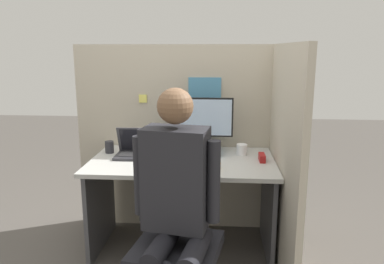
# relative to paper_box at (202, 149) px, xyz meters

# --- Properties ---
(cubicle_panel_back) EXTENTS (1.84, 0.05, 1.54)m
(cubicle_panel_back) POSITION_rel_paper_box_xyz_m (-0.13, 0.21, 0.03)
(cubicle_panel_back) COLOR #B7AD99
(cubicle_panel_back) RESTS_ON ground
(cubicle_panel_right) EXTENTS (0.04, 1.42, 1.54)m
(cubicle_panel_right) POSITION_rel_paper_box_xyz_m (0.57, -0.27, 0.03)
(cubicle_panel_right) COLOR #B7AD99
(cubicle_panel_right) RESTS_ON ground
(desk) EXTENTS (1.34, 0.77, 0.71)m
(desk) POSITION_rel_paper_box_xyz_m (-0.13, -0.19, -0.21)
(desk) COLOR #B7B7B2
(desk) RESTS_ON ground
(paper_box) EXTENTS (0.30, 0.25, 0.06)m
(paper_box) POSITION_rel_paper_box_xyz_m (0.00, 0.00, 0.00)
(paper_box) COLOR #236BAD
(paper_box) RESTS_ON desk
(monitor) EXTENTS (0.48, 0.22, 0.37)m
(monitor) POSITION_rel_paper_box_xyz_m (0.00, 0.00, 0.22)
(monitor) COLOR black
(monitor) RESTS_ON paper_box
(laptop) EXTENTS (0.33, 0.22, 0.22)m
(laptop) POSITION_rel_paper_box_xyz_m (-0.47, -0.14, 0.01)
(laptop) COLOR #2D2D33
(laptop) RESTS_ON desk
(mouse) EXTENTS (0.07, 0.05, 0.03)m
(mouse) POSITION_rel_paper_box_xyz_m (-0.26, -0.29, -0.02)
(mouse) COLOR black
(mouse) RESTS_ON desk
(stapler) EXTENTS (0.04, 0.12, 0.05)m
(stapler) POSITION_rel_paper_box_xyz_m (0.45, -0.19, -0.01)
(stapler) COLOR #A31919
(stapler) RESTS_ON desk
(carrot_toy) EXTENTS (0.04, 0.14, 0.04)m
(carrot_toy) POSITION_rel_paper_box_xyz_m (0.13, -0.40, -0.01)
(carrot_toy) COLOR orange
(carrot_toy) RESTS_ON desk
(office_chair) EXTENTS (0.55, 0.60, 1.03)m
(office_chair) POSITION_rel_paper_box_xyz_m (-0.11, -0.82, -0.23)
(office_chair) COLOR black
(office_chair) RESTS_ON ground
(person) EXTENTS (0.47, 0.51, 1.31)m
(person) POSITION_rel_paper_box_xyz_m (-0.08, -0.99, 0.00)
(person) COLOR black
(person) RESTS_ON ground
(coffee_mug) EXTENTS (0.08, 0.08, 0.08)m
(coffee_mug) POSITION_rel_paper_box_xyz_m (0.31, -0.04, 0.01)
(coffee_mug) COLOR white
(coffee_mug) RESTS_ON desk
(pen_cup) EXTENTS (0.07, 0.07, 0.09)m
(pen_cup) POSITION_rel_paper_box_xyz_m (-0.71, -0.06, 0.02)
(pen_cup) COLOR #28282D
(pen_cup) RESTS_ON desk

